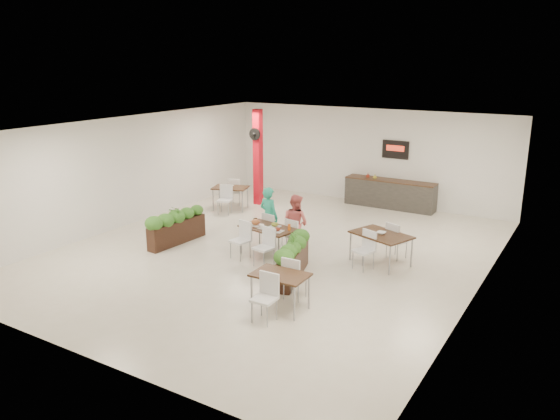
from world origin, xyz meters
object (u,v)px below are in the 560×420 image
(side_table_c, at_px, (280,280))
(side_table_a, at_px, (230,191))
(diner_woman, at_px, (295,223))
(side_table_b, at_px, (381,238))
(planter_left, at_px, (177,225))
(main_table, at_px, (268,231))
(diner_man, at_px, (269,217))
(planter_right, at_px, (293,257))
(red_column, at_px, (258,156))
(service_counter, at_px, (390,193))

(side_table_c, bearing_deg, side_table_a, 132.56)
(diner_woman, relative_size, side_table_b, 0.90)
(planter_left, bearing_deg, side_table_b, 14.86)
(diner_woman, distance_m, side_table_b, 2.22)
(main_table, xyz_separation_m, side_table_b, (2.61, 0.94, 0.01))
(planter_left, distance_m, side_table_a, 3.62)
(diner_man, relative_size, planter_left, 0.81)
(side_table_a, bearing_deg, planter_right, -58.83)
(red_column, relative_size, side_table_a, 1.92)
(red_column, relative_size, planter_left, 1.62)
(planter_left, distance_m, planter_right, 3.88)
(service_counter, relative_size, side_table_b, 1.80)
(main_table, distance_m, diner_woman, 0.78)
(side_table_a, bearing_deg, planter_left, -95.21)
(side_table_c, bearing_deg, side_table_b, 76.31)
(red_column, distance_m, side_table_a, 1.52)
(diner_woman, bearing_deg, side_table_b, -162.12)
(service_counter, height_order, diner_man, service_counter)
(planter_left, bearing_deg, red_column, 95.13)
(planter_left, distance_m, side_table_b, 5.39)
(service_counter, xyz_separation_m, main_table, (-0.98, -5.99, 0.14))
(planter_left, bearing_deg, service_counter, 60.86)
(main_table, bearing_deg, planter_left, -170.25)
(side_table_a, bearing_deg, main_table, -60.14)
(main_table, distance_m, side_table_a, 4.59)
(main_table, relative_size, diner_man, 1.14)
(red_column, height_order, planter_right, red_column)
(main_table, height_order, side_table_b, same)
(diner_man, distance_m, side_table_a, 3.88)
(side_table_a, bearing_deg, diner_man, -56.83)
(service_counter, height_order, side_table_c, service_counter)
(service_counter, distance_m, planter_left, 7.37)
(planter_right, xyz_separation_m, side_table_c, (0.59, -1.52, 0.11))
(diner_man, xyz_separation_m, planter_right, (1.63, -1.59, -0.29))
(red_column, distance_m, main_table, 5.21)
(red_column, bearing_deg, planter_right, -49.91)
(main_table, relative_size, side_table_c, 1.12)
(diner_woman, relative_size, side_table_c, 0.92)
(planter_left, relative_size, side_table_a, 1.18)
(main_table, distance_m, side_table_b, 2.77)
(planter_right, bearing_deg, main_table, 143.13)
(diner_man, xyz_separation_m, side_table_c, (2.23, -3.11, -0.18))
(side_table_a, bearing_deg, side_table_c, -64.61)
(side_table_a, distance_m, side_table_c, 7.63)
(diner_man, height_order, side_table_a, diner_man)
(diner_man, xyz_separation_m, diner_woman, (0.80, 0.00, -0.05))
(red_column, xyz_separation_m, main_table, (3.01, -4.13, -1.01))
(diner_man, distance_m, diner_woman, 0.80)
(service_counter, relative_size, planter_right, 1.54)
(side_table_c, bearing_deg, main_table, 125.88)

